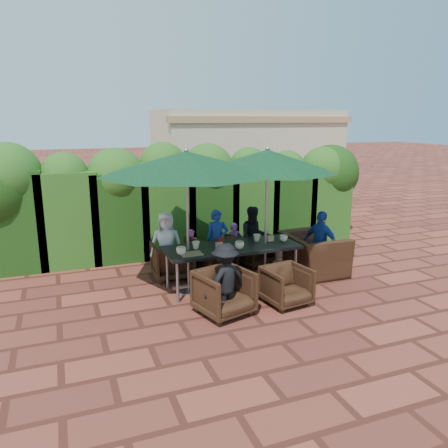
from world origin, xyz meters
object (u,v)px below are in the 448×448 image
object	(u,v)px
umbrella_left	(186,163)
chair_near_left	(224,290)
umbrella_right	(267,161)
chair_far_left	(172,258)
chair_far_right	(253,248)
chair_end_right	(314,247)
dining_table	(232,250)
chair_near_right	(287,284)
chair_far_mid	(212,251)

from	to	relation	value
umbrella_left	chair_near_left	world-z (taller)	umbrella_left
umbrella_right	chair_near_left	world-z (taller)	umbrella_right
chair_far_left	chair_far_right	world-z (taller)	chair_far_left
chair_far_right	chair_end_right	world-z (taller)	chair_end_right
dining_table	chair_near_left	distance (m)	1.18
chair_near_right	chair_far_right	bearing A→B (deg)	72.24
umbrella_left	umbrella_right	distance (m)	1.42
chair_end_right	dining_table	bearing A→B (deg)	94.89
chair_near_left	chair_end_right	world-z (taller)	chair_end_right
chair_far_left	chair_far_right	bearing A→B (deg)	-171.96
chair_near_left	chair_end_right	size ratio (longest dim) A/B	0.66
chair_far_mid	chair_far_left	bearing A→B (deg)	-14.64
chair_near_right	chair_end_right	size ratio (longest dim) A/B	0.58
dining_table	umbrella_left	world-z (taller)	umbrella_left
umbrella_right	chair_near_left	xyz separation A→B (m)	(-1.17, -0.98, -1.83)
chair_far_left	chair_far_right	distance (m)	1.75
umbrella_left	chair_near_right	xyz separation A→B (m)	(1.32, -1.08, -1.87)
chair_far_left	chair_far_mid	bearing A→B (deg)	-169.98
chair_far_right	chair_near_left	size ratio (longest dim) A/B	0.90
dining_table	chair_near_left	bearing A→B (deg)	-117.65
chair_far_left	chair_near_right	world-z (taller)	chair_far_left
dining_table	chair_end_right	world-z (taller)	chair_end_right
chair_end_right	umbrella_right	bearing A→B (deg)	98.67
chair_far_right	chair_end_right	distance (m)	1.27
chair_far_left	chair_end_right	distance (m)	2.71
chair_near_right	chair_end_right	world-z (taller)	chair_end_right
umbrella_left	chair_far_mid	bearing A→B (deg)	50.45
dining_table	umbrella_left	bearing A→B (deg)	175.47
umbrella_right	chair_far_mid	size ratio (longest dim) A/B	3.13
chair_end_right	umbrella_left	bearing A→B (deg)	92.38
umbrella_right	chair_near_right	bearing A→B (deg)	-95.66
umbrella_right	chair_end_right	xyz separation A→B (m)	(1.11, 0.14, -1.70)
dining_table	chair_far_right	xyz separation A→B (m)	(0.88, 1.02, -0.33)
chair_far_left	chair_end_right	xyz separation A→B (m)	(2.61, -0.73, 0.14)
chair_near_left	chair_end_right	xyz separation A→B (m)	(2.28, 1.12, 0.13)
chair_far_mid	chair_near_right	world-z (taller)	chair_far_mid
chair_far_mid	chair_near_left	bearing A→B (deg)	53.42
umbrella_left	chair_near_left	bearing A→B (deg)	-77.02
dining_table	chair_far_right	size ratio (longest dim) A/B	3.42
umbrella_right	chair_far_left	size ratio (longest dim) A/B	3.30
dining_table	umbrella_right	world-z (taller)	umbrella_right
chair_far_right	chair_end_right	xyz separation A→B (m)	(0.87, -0.91, 0.17)
umbrella_right	chair_near_right	size ratio (longest dim) A/B	3.59
chair_far_left	chair_far_mid	world-z (taller)	chair_far_mid
chair_near_left	chair_far_right	bearing A→B (deg)	39.38
chair_far_left	chair_near_left	size ratio (longest dim) A/B	0.97
chair_far_mid	chair_end_right	world-z (taller)	chair_end_right
chair_far_left	umbrella_right	bearing A→B (deg)	151.96
umbrella_left	chair_end_right	distance (m)	3.04
umbrella_right	chair_far_mid	bearing A→B (deg)	124.53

